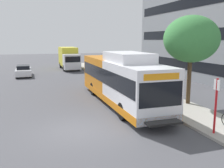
{
  "coord_description": "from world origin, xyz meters",
  "views": [
    {
      "loc": [
        -2.11,
        -11.74,
        4.48
      ],
      "look_at": [
        2.91,
        3.46,
        1.6
      ],
      "focal_mm": 40.13,
      "sensor_mm": 36.0,
      "label": 1
    }
  ],
  "objects_px": {
    "street_tree_near_stop": "(191,39)",
    "box_truck_background": "(69,58)",
    "bus_stop_sign_pole": "(216,102)",
    "transit_bus": "(120,80)",
    "parked_car_far_lane": "(24,71)"
  },
  "relations": [
    {
      "from": "box_truck_background",
      "to": "parked_car_far_lane",
      "type": "bearing_deg",
      "value": -139.15
    },
    {
      "from": "parked_car_far_lane",
      "to": "box_truck_background",
      "type": "distance_m",
      "value": 8.52
    },
    {
      "from": "street_tree_near_stop",
      "to": "box_truck_background",
      "type": "xyz_separation_m",
      "value": [
        -4.55,
        23.54,
        -2.73
      ]
    },
    {
      "from": "street_tree_near_stop",
      "to": "transit_bus",
      "type": "bearing_deg",
      "value": 155.68
    },
    {
      "from": "transit_bus",
      "to": "parked_car_far_lane",
      "type": "bearing_deg",
      "value": 112.57
    },
    {
      "from": "bus_stop_sign_pole",
      "to": "street_tree_near_stop",
      "type": "xyz_separation_m",
      "value": [
        2.15,
        5.12,
        2.82
      ]
    },
    {
      "from": "street_tree_near_stop",
      "to": "box_truck_background",
      "type": "height_order",
      "value": "street_tree_near_stop"
    },
    {
      "from": "street_tree_near_stop",
      "to": "parked_car_far_lane",
      "type": "bearing_deg",
      "value": 121.26
    },
    {
      "from": "transit_bus",
      "to": "street_tree_near_stop",
      "type": "relative_size",
      "value": 2.08
    },
    {
      "from": "bus_stop_sign_pole",
      "to": "parked_car_far_lane",
      "type": "xyz_separation_m",
      "value": [
        -8.79,
        23.14,
        -0.99
      ]
    },
    {
      "from": "bus_stop_sign_pole",
      "to": "box_truck_background",
      "type": "distance_m",
      "value": 28.76
    },
    {
      "from": "transit_bus",
      "to": "box_truck_background",
      "type": "relative_size",
      "value": 1.75
    },
    {
      "from": "transit_bus",
      "to": "street_tree_near_stop",
      "type": "distance_m",
      "value": 5.42
    },
    {
      "from": "bus_stop_sign_pole",
      "to": "street_tree_near_stop",
      "type": "height_order",
      "value": "street_tree_near_stop"
    },
    {
      "from": "transit_bus",
      "to": "bus_stop_sign_pole",
      "type": "relative_size",
      "value": 4.71
    }
  ]
}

